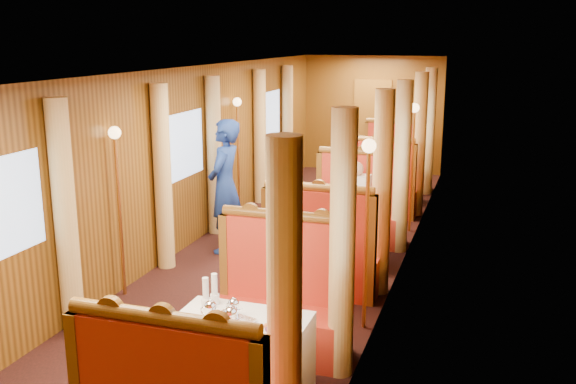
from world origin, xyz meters
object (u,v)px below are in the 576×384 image
at_px(table_mid, 342,237).
at_px(teapot_left, 211,313).
at_px(table_far, 386,180).
at_px(banquette_far_aft, 395,167).
at_px(banquette_mid_fwd, 321,258).
at_px(steward, 225,186).
at_px(teapot_back, 234,310).
at_px(banquette_near_aft, 281,309).
at_px(tea_tray, 230,321).
at_px(rose_vase_mid, 344,196).
at_px(banquette_mid_aft, 358,213).
at_px(rose_vase_far, 390,150).
at_px(teapot_right, 231,320).
at_px(table_near, 240,365).
at_px(passenger, 355,195).
at_px(banquette_far_fwd, 376,190).
at_px(fruit_plate, 274,329).

xyz_separation_m(table_mid, teapot_left, (-0.21, -3.56, 0.44)).
height_order(table_far, banquette_far_aft, banquette_far_aft).
distance_m(banquette_mid_fwd, steward, 2.02).
xyz_separation_m(teapot_left, teapot_back, (0.14, 0.12, -0.00)).
distance_m(banquette_near_aft, teapot_back, 1.03).
bearing_deg(tea_tray, table_far, 89.49).
relative_size(tea_tray, rose_vase_mid, 0.94).
relative_size(banquette_mid_aft, banquette_far_aft, 1.00).
distance_m(table_far, rose_vase_far, 0.55).
bearing_deg(banquette_near_aft, rose_vase_far, 89.65).
bearing_deg(banquette_mid_fwd, teapot_right, -90.14).
height_order(table_near, banquette_mid_aft, banquette_mid_aft).
xyz_separation_m(rose_vase_mid, steward, (-1.68, 0.07, -0.01)).
relative_size(table_far, rose_vase_mid, 2.92).
bearing_deg(table_near, passenger, 90.00).
xyz_separation_m(table_far, rose_vase_mid, (0.03, -3.52, 0.55)).
relative_size(banquette_far_fwd, teapot_right, 8.05).
relative_size(banquette_mid_fwd, tea_tray, 3.94).
relative_size(banquette_mid_aft, table_far, 1.28).
distance_m(banquette_far_aft, steward, 4.79).
distance_m(banquette_mid_aft, tea_tray, 4.56).
bearing_deg(table_far, fruit_plate, -87.44).
relative_size(banquette_mid_fwd, rose_vase_far, 3.72).
bearing_deg(banquette_far_fwd, rose_vase_far, 87.99).
bearing_deg(table_near, steward, 114.93).
bearing_deg(passenger, table_near, -90.00).
bearing_deg(rose_vase_far, table_mid, -90.59).
bearing_deg(rose_vase_far, tea_tray, -90.80).
bearing_deg(table_near, table_mid, 90.00).
bearing_deg(banquette_far_aft, steward, -110.25).
xyz_separation_m(fruit_plate, passenger, (-0.32, 4.38, -0.03)).
distance_m(table_mid, steward, 1.74).
distance_m(banquette_mid_aft, passenger, 0.39).
height_order(banquette_far_fwd, teapot_back, banquette_far_fwd).
bearing_deg(banquette_far_fwd, teapot_left, -91.99).
bearing_deg(banquette_far_fwd, fruit_plate, -87.02).
relative_size(teapot_back, rose_vase_far, 0.41).
height_order(banquette_mid_fwd, steward, steward).
bearing_deg(rose_vase_mid, steward, 177.68).
bearing_deg(teapot_left, table_mid, 84.23).
relative_size(rose_vase_far, steward, 0.20).
bearing_deg(fruit_plate, teapot_left, 177.13).
height_order(table_mid, table_far, same).
xyz_separation_m(banquette_mid_fwd, teapot_back, (-0.07, -2.43, 0.39)).
bearing_deg(banquette_far_aft, banquette_mid_fwd, -90.00).
relative_size(banquette_far_fwd, fruit_plate, 5.79).
relative_size(table_far, banquette_far_aft, 0.78).
height_order(teapot_left, teapot_back, teapot_left).
bearing_deg(teapot_back, banquette_far_fwd, 110.53).
height_order(banquette_near_aft, rose_vase_mid, banquette_near_aft).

